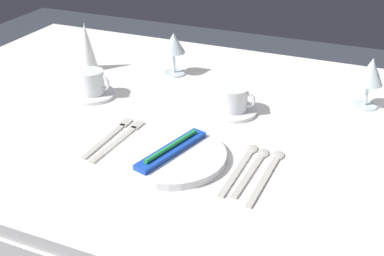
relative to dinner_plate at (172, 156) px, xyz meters
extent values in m
cube|color=white|center=(-0.01, 0.22, -0.03)|extent=(1.80, 1.10, 0.04)
cube|color=white|center=(-0.01, 0.77, -0.14)|extent=(1.80, 0.01, 0.18)
cylinder|color=brown|center=(-0.81, 0.67, -0.40)|extent=(0.07, 0.07, 0.70)
cylinder|color=white|center=(0.00, 0.00, 0.00)|extent=(0.25, 0.25, 0.02)
cube|color=blue|center=(0.00, 0.00, 0.02)|extent=(0.09, 0.21, 0.01)
cylinder|color=green|center=(0.00, 0.00, 0.03)|extent=(0.06, 0.17, 0.01)
cube|color=beige|center=(-0.15, 0.00, -0.01)|extent=(0.02, 0.19, 0.00)
cube|color=beige|center=(-0.15, 0.11, -0.01)|extent=(0.02, 0.04, 0.00)
cube|color=beige|center=(-0.18, 0.01, -0.01)|extent=(0.02, 0.18, 0.00)
cube|color=beige|center=(-0.18, 0.11, -0.01)|extent=(0.02, 0.04, 0.00)
cube|color=beige|center=(0.15, 0.00, -0.01)|extent=(0.02, 0.19, 0.00)
ellipsoid|color=beige|center=(0.16, 0.11, -0.01)|extent=(0.03, 0.04, 0.01)
cube|color=beige|center=(0.18, 0.00, -0.01)|extent=(0.02, 0.18, 0.00)
ellipsoid|color=beige|center=(0.19, 0.10, -0.01)|extent=(0.03, 0.04, 0.01)
cube|color=beige|center=(0.22, -0.01, -0.01)|extent=(0.02, 0.20, 0.00)
ellipsoid|color=beige|center=(0.22, 0.11, -0.01)|extent=(0.03, 0.04, 0.01)
cylinder|color=white|center=(-0.35, 0.22, 0.00)|extent=(0.13, 0.13, 0.01)
cylinder|color=white|center=(-0.35, 0.22, 0.04)|extent=(0.07, 0.07, 0.07)
torus|color=white|center=(-0.32, 0.22, 0.04)|extent=(0.05, 0.01, 0.05)
cylinder|color=white|center=(0.05, 0.28, 0.00)|extent=(0.14, 0.14, 0.01)
cylinder|color=white|center=(0.05, 0.28, 0.03)|extent=(0.08, 0.08, 0.06)
torus|color=white|center=(0.09, 0.28, 0.04)|extent=(0.04, 0.01, 0.04)
cylinder|color=silver|center=(0.38, 0.45, -0.01)|extent=(0.07, 0.07, 0.01)
cylinder|color=silver|center=(0.38, 0.45, 0.03)|extent=(0.01, 0.01, 0.06)
cone|color=silver|center=(0.38, 0.45, 0.10)|extent=(0.07, 0.07, 0.07)
cylinder|color=silver|center=(-0.21, 0.46, -0.01)|extent=(0.07, 0.07, 0.01)
cylinder|color=silver|center=(-0.21, 0.46, 0.03)|extent=(0.01, 0.01, 0.07)
cone|color=silver|center=(-0.21, 0.46, 0.10)|extent=(0.07, 0.07, 0.06)
cone|color=white|center=(-0.48, 0.39, 0.07)|extent=(0.06, 0.06, 0.16)
camera|label=1|loc=(0.40, -0.83, 0.58)|focal=44.96mm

